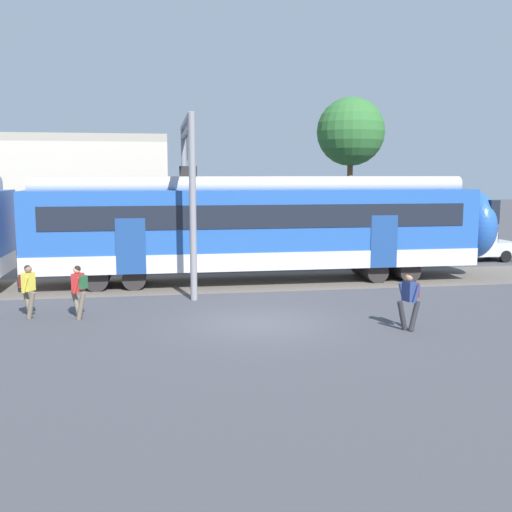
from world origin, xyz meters
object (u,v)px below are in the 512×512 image
at_px(pedestrian_red, 79,287).
at_px(parked_car_silver, 474,246).
at_px(pedestrian_navy, 410,296).
at_px(pedestrian_yellow, 28,287).

bearing_deg(pedestrian_red, parked_car_silver, 27.49).
bearing_deg(parked_car_silver, pedestrian_navy, -125.76).
relative_size(pedestrian_yellow, pedestrian_navy, 1.00).
height_order(pedestrian_yellow, pedestrian_navy, same).
height_order(pedestrian_yellow, pedestrian_red, same).
bearing_deg(pedestrian_red, pedestrian_yellow, 166.39).
bearing_deg(pedestrian_yellow, pedestrian_red, -13.61).
bearing_deg(pedestrian_yellow, pedestrian_navy, -16.73).
relative_size(pedestrian_red, parked_car_silver, 0.41).
distance_m(pedestrian_yellow, parked_car_silver, 21.98).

